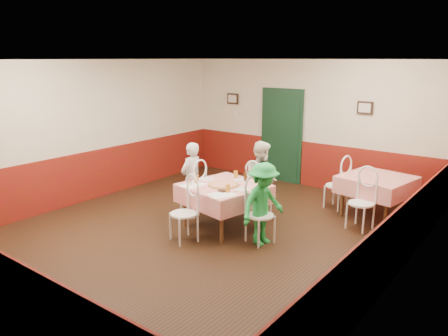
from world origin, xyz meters
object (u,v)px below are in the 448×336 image
Objects in this scene: chair_left at (193,191)px; chair_second_a at (337,186)px; chair_near at (184,214)px; pizza at (223,184)px; diner_left at (191,179)px; glass_b at (228,188)px; glass_a at (196,179)px; beer_bottle at (245,176)px; glass_c at (236,175)px; chair_right at (260,215)px; chair_second_b at (361,204)px; chair_far at (259,192)px; main_table at (224,206)px; diner_right at (263,204)px; diner_far at (261,179)px; second_table at (376,197)px; wallet at (222,191)px.

chair_second_a is at bearing 135.03° from chair_left.
pizza is (0.17, 0.80, 0.33)m from chair_near.
glass_b is at bearing 68.30° from diner_left.
beer_bottle is at bearing 43.55° from glass_a.
glass_c is at bearing 109.88° from chair_left.
chair_left is 0.90m from glass_c.
chair_right and chair_second_b have the same top height.
glass_a is at bearing -160.99° from pizza.
diner_left is (-1.05, -0.21, -0.18)m from beer_bottle.
chair_far reaches higher than pizza.
chair_far is at bearing 59.74° from glass_a.
diner_right reaches higher than main_table.
beer_bottle is at bearing 94.76° from chair_near.
chair_far is at bearing 99.90° from diner_far.
diner_right is (0.05, -0.01, 0.20)m from chair_right.
diner_right is at bearing -32.24° from glass_c.
chair_near reaches higher than glass_c.
glass_b is (-1.57, -2.39, 0.45)m from second_table.
glass_b is (0.74, -0.10, -0.00)m from glass_a.
diner_right is (1.77, -0.34, -0.02)m from diner_left.
diner_left is at bearing 38.70° from chair_far.
chair_second_a is at bearing 61.80° from main_table.
chair_far is at bearing 46.06° from diner_right.
diner_right reaches higher than chair_second_a.
pizza is at bearing 101.14° from diner_far.
glass_c is 0.10× the size of diner_left.
chair_far is 6.90× the size of glass_a.
glass_c is at bearing 99.20° from main_table.
chair_right is 1.20m from chair_near.
chair_near is (0.67, -1.00, 0.00)m from chair_left.
glass_a is at bearing 179.60° from wallet.
chair_left is at bearing 78.89° from diner_left.
diner_right reaches higher than glass_a.
main_table is 2.81m from second_table.
chair_far is 1.25m from glass_a.
diner_right reaches higher than chair_near.
beer_bottle reaches higher than glass_b.
chair_far is 1.00× the size of chair_second_a.
diner_right is (1.72, -0.33, 0.20)m from chair_left.
main_table is at bearing 108.54° from pizza.
chair_second_a is at bearing 144.88° from chair_second_b.
wallet is 1.21m from diner_far.
chair_second_a is (1.96, 1.93, 0.00)m from chair_left.
diner_left reaches higher than glass_c.
glass_b is (0.46, 0.54, 0.37)m from chair_near.
diner_far is (0.24, 0.45, -0.13)m from glass_c.
glass_c is (-0.37, 0.73, 0.01)m from glass_b.
chair_second_b is 8.18× the size of wallet.
diner_far is at bearing 96.43° from glass_b.
chair_right is 4.60× the size of beer_bottle.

